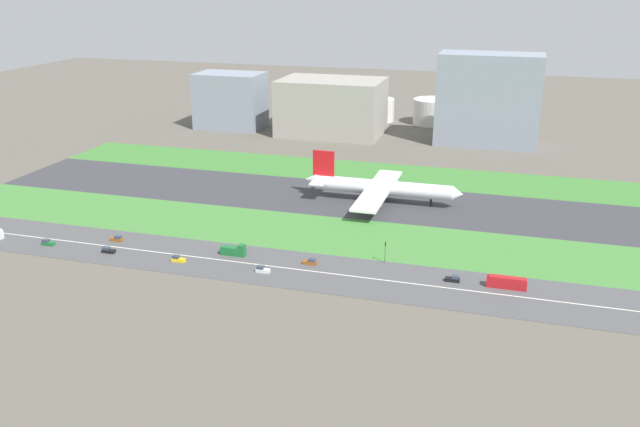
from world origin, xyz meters
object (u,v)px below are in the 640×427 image
at_px(office_tower, 488,100).
at_px(fuel_tank_west, 376,110).
at_px(bus_1, 507,283).
at_px(traffic_light, 385,251).
at_px(car_4, 47,243).
at_px(fuel_tank_centre, 434,112).
at_px(car_1, 310,262).
at_px(car_0, 178,259).
at_px(truck_0, 234,251).
at_px(fuel_tank_east, 496,115).
at_px(airliner, 379,187).
at_px(terminal_building, 230,101).
at_px(car_6, 117,239).
at_px(hangar_building, 332,107).
at_px(car_2, 108,250).
at_px(car_5, 262,270).
at_px(car_3, 453,279).

distance_m(office_tower, fuel_tank_west, 85.23).
height_order(bus_1, traffic_light, traffic_light).
height_order(car_4, fuel_tank_centre, fuel_tank_centre).
distance_m(car_1, fuel_tank_centre, 227.28).
relative_size(car_4, car_0, 1.00).
relative_size(truck_0, fuel_tank_east, 0.32).
relative_size(car_0, fuel_tank_west, 0.20).
bearing_deg(fuel_tank_west, car_0, -93.57).
bearing_deg(office_tower, fuel_tank_centre, 127.23).
xyz_separation_m(airliner, terminal_building, (-114.54, 114.00, 10.08)).
xyz_separation_m(truck_0, bus_1, (87.16, 0.00, 0.15)).
bearing_deg(fuel_tank_east, truck_0, -107.77).
relative_size(car_6, fuel_tank_west, 0.20).
bearing_deg(bus_1, fuel_tank_east, 93.63).
relative_size(car_4, bus_1, 0.38).
relative_size(car_6, hangar_building, 0.08).
bearing_deg(car_2, fuel_tank_east, -115.67).
xyz_separation_m(car_6, car_4, (-20.72, -10.00, 0.00)).
bearing_deg(car_4, car_5, -180.00).
xyz_separation_m(car_3, car_2, (-112.73, -10.00, 0.00)).
xyz_separation_m(airliner, traffic_light, (14.69, -60.01, -1.94)).
distance_m(airliner, bus_1, 86.20).
bearing_deg(hangar_building, office_tower, 0.00).
bearing_deg(car_6, car_0, -19.15).
xyz_separation_m(car_0, fuel_tank_west, (14.78, 237.00, 6.04)).
relative_size(car_3, terminal_building, 0.11).
height_order(car_6, office_tower, office_tower).
bearing_deg(office_tower, car_0, -113.89).
relative_size(car_3, hangar_building, 0.08).
relative_size(bus_1, traffic_light, 1.61).
bearing_deg(bus_1, car_0, -174.43).
bearing_deg(terminal_building, car_2, -78.51).
relative_size(airliner, fuel_tank_centre, 2.58).
relative_size(hangar_building, office_tower, 1.08).
distance_m(bus_1, office_tower, 184.21).
bearing_deg(car_3, fuel_tank_centre, 99.03).
bearing_deg(car_1, fuel_tank_east, 78.46).
height_order(airliner, fuel_tank_centre, airliner).
distance_m(car_1, traffic_light, 24.23).
xyz_separation_m(airliner, car_6, (-78.49, -68.00, -5.31)).
bearing_deg(car_6, terminal_building, 101.20).
distance_m(car_0, bus_1, 102.99).
xyz_separation_m(car_1, truck_0, (-26.42, -0.00, 0.75)).
distance_m(car_6, office_tower, 215.94).
bearing_deg(car_2, car_1, -171.58).
height_order(truck_0, fuel_tank_centre, fuel_tank_centre).
xyz_separation_m(truck_0, fuel_tank_west, (-0.56, 227.00, 5.29)).
xyz_separation_m(car_1, bus_1, (60.73, -0.00, 0.90)).
distance_m(car_5, office_tower, 201.33).
xyz_separation_m(car_6, car_1, (70.56, 0.00, 0.00)).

